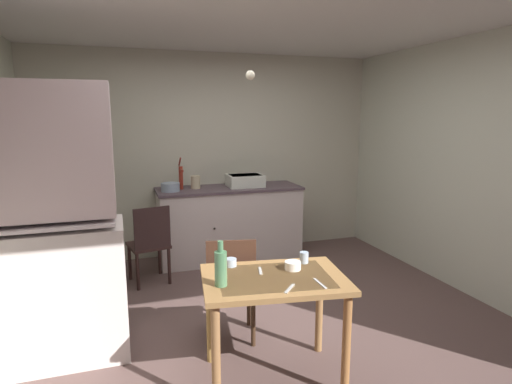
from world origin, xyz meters
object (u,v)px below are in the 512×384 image
(chair_far_side, at_px, (231,286))
(chair_by_counter, at_px, (150,243))
(sink_basin, at_px, (245,180))
(hand_pump, at_px, (181,176))
(hutch_cabinet, at_px, (49,236))
(dining_table, at_px, (274,293))
(serving_bowl_wide, at_px, (293,265))
(mixing_bowl_counter, at_px, (170,187))
(mug_tall, at_px, (231,262))
(glass_bottle, at_px, (221,267))

(chair_far_side, height_order, chair_by_counter, chair_far_side)
(sink_basin, height_order, hand_pump, hand_pump)
(hutch_cabinet, height_order, chair_by_counter, hutch_cabinet)
(dining_table, xyz_separation_m, serving_bowl_wide, (0.17, 0.09, 0.15))
(serving_bowl_wide, bearing_deg, hand_pump, 99.50)
(mixing_bowl_counter, xyz_separation_m, dining_table, (0.39, -2.48, -0.35))
(hand_pump, xyz_separation_m, chair_by_counter, (-0.44, -0.60, -0.63))
(dining_table, xyz_separation_m, chair_by_counter, (-0.68, 1.97, -0.16))
(serving_bowl_wide, relative_size, mug_tall, 1.37)
(hand_pump, bearing_deg, sink_basin, -3.24)
(sink_basin, bearing_deg, chair_far_side, -109.89)
(chair_far_side, xyz_separation_m, mug_tall, (-0.07, -0.28, 0.30))
(chair_far_side, xyz_separation_m, serving_bowl_wide, (0.33, -0.48, 0.30))
(mixing_bowl_counter, distance_m, dining_table, 2.53)
(sink_basin, xyz_separation_m, dining_table, (-0.55, -2.53, -0.37))
(chair_far_side, relative_size, glass_bottle, 2.99)
(hutch_cabinet, height_order, mug_tall, hutch_cabinet)
(chair_far_side, relative_size, chair_by_counter, 1.01)
(chair_by_counter, distance_m, mug_tall, 1.78)
(hutch_cabinet, relative_size, dining_table, 1.96)
(dining_table, relative_size, mug_tall, 12.49)
(hand_pump, relative_size, glass_bottle, 1.32)
(hand_pump, distance_m, mug_tall, 2.31)
(hutch_cabinet, distance_m, chair_far_side, 1.40)
(sink_basin, relative_size, chair_far_side, 0.50)
(sink_basin, height_order, glass_bottle, sink_basin)
(sink_basin, distance_m, chair_far_side, 2.15)
(mixing_bowl_counter, distance_m, chair_far_side, 1.99)
(chair_by_counter, bearing_deg, hand_pump, 53.90)
(hutch_cabinet, distance_m, glass_bottle, 1.34)
(dining_table, bearing_deg, hutch_cabinet, 153.04)
(hand_pump, distance_m, dining_table, 2.63)
(chair_far_side, height_order, glass_bottle, glass_bottle)
(chair_by_counter, distance_m, glass_bottle, 2.07)
(chair_by_counter, bearing_deg, mug_tall, -74.88)
(chair_by_counter, xyz_separation_m, glass_bottle, (0.31, -2.01, 0.40))
(chair_far_side, bearing_deg, mug_tall, -103.95)
(hand_pump, height_order, mug_tall, hand_pump)
(chair_far_side, bearing_deg, sink_basin, 70.11)
(serving_bowl_wide, bearing_deg, hutch_cabinet, 158.11)
(mixing_bowl_counter, height_order, serving_bowl_wide, mixing_bowl_counter)
(mixing_bowl_counter, height_order, glass_bottle, glass_bottle)
(dining_table, distance_m, chair_by_counter, 2.09)
(dining_table, height_order, serving_bowl_wide, serving_bowl_wide)
(hand_pump, bearing_deg, glass_bottle, -92.85)
(hand_pump, height_order, dining_table, hand_pump)
(sink_basin, distance_m, dining_table, 2.61)
(sink_basin, relative_size, dining_table, 0.42)
(dining_table, height_order, mug_tall, mug_tall)
(hutch_cabinet, height_order, serving_bowl_wide, hutch_cabinet)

